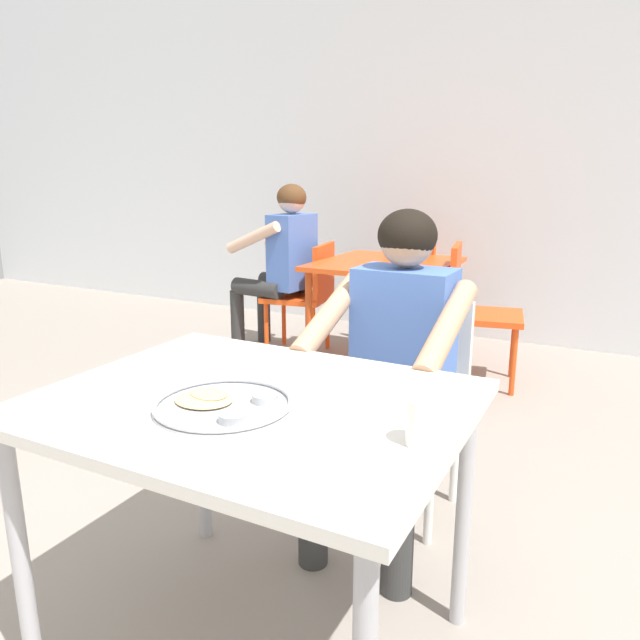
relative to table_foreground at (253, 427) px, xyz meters
name	(u,v)px	position (x,y,z in m)	size (l,w,h in m)	color
back_wall	(509,115)	(-0.09, 3.57, 1.04)	(12.00, 0.12, 3.40)	silver
table_foreground	(253,427)	(0.00, 0.00, 0.00)	(1.04, 0.83, 0.74)	silver
thali_tray	(223,403)	(-0.02, -0.09, 0.09)	(0.33, 0.33, 0.03)	#B7BABF
drinking_cup	(424,421)	(0.46, -0.06, 0.13)	(0.07, 0.07, 0.10)	white
chair_foreground	(413,390)	(0.12, 0.92, -0.19)	(0.40, 0.41, 0.82)	silver
diner_foreground	(394,349)	(0.11, 0.70, 0.03)	(0.49, 0.56, 1.17)	#363636
table_background_red	(386,274)	(-0.59, 2.42, -0.02)	(0.82, 0.93, 0.73)	#E04C19
chair_red_left	(308,290)	(-1.20, 2.49, -0.19)	(0.50, 0.49, 0.80)	#EB4C17
chair_red_right	(473,305)	(-0.01, 2.43, -0.16)	(0.50, 0.49, 0.86)	#E44A18
chair_red_far	(414,282)	(-0.59, 3.04, -0.17)	(0.44, 0.45, 0.85)	#DD4E17
patron_background	(282,254)	(-1.38, 2.44, 0.06)	(0.59, 0.54, 1.21)	#313131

